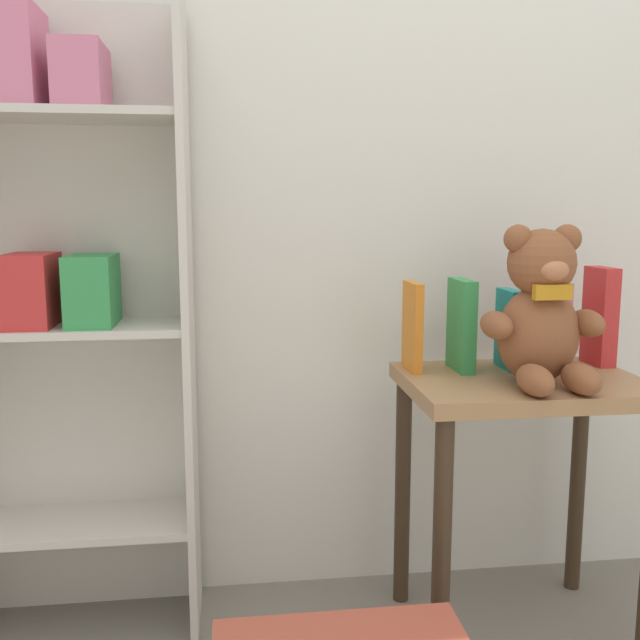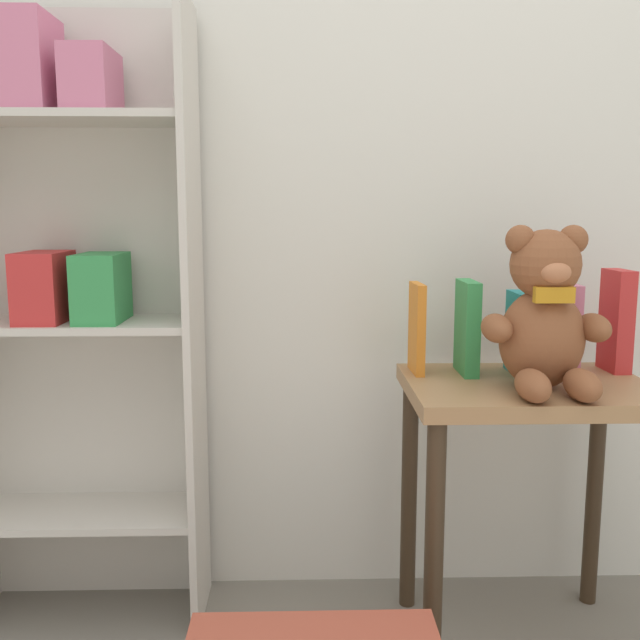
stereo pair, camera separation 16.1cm
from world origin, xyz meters
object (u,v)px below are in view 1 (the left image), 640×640
(display_table, at_px, (521,428))
(book_standing_orange, at_px, (411,327))
(book_standing_teal, at_px, (509,329))
(bookshelf_side, at_px, (66,289))
(book_standing_pink, at_px, (554,324))
(teddy_bear, at_px, (542,313))
(book_standing_red, at_px, (600,316))
(book_standing_green, at_px, (461,325))

(display_table, distance_m, book_standing_orange, 0.35)
(book_standing_teal, bearing_deg, bookshelf_side, 175.30)
(bookshelf_side, bearing_deg, book_standing_teal, -5.11)
(book_standing_orange, bearing_deg, book_standing_teal, -4.57)
(bookshelf_side, relative_size, book_standing_pink, 7.08)
(teddy_bear, distance_m, book_standing_orange, 0.30)
(book_standing_red, bearing_deg, book_standing_orange, 178.13)
(teddy_bear, relative_size, book_standing_red, 1.45)
(teddy_bear, xyz_separation_m, book_standing_teal, (-0.01, 0.16, -0.06))
(display_table, height_order, book_standing_green, book_standing_green)
(bookshelf_side, distance_m, book_standing_orange, 0.82)
(bookshelf_side, distance_m, display_table, 1.11)
(book_standing_teal, bearing_deg, book_standing_green, -179.32)
(book_standing_teal, xyz_separation_m, book_standing_red, (0.24, 0.02, 0.03))
(teddy_bear, height_order, book_standing_orange, teddy_bear)
(teddy_bear, relative_size, book_standing_teal, 1.83)
(book_standing_orange, height_order, book_standing_teal, book_standing_orange)
(book_standing_orange, relative_size, book_standing_green, 0.97)
(book_standing_orange, distance_m, book_standing_pink, 0.36)
(book_standing_green, xyz_separation_m, book_standing_red, (0.36, 0.02, 0.01))
(display_table, distance_m, book_standing_pink, 0.28)
(display_table, xyz_separation_m, book_standing_red, (0.24, 0.11, 0.24))
(book_standing_teal, bearing_deg, book_standing_pink, 5.66)
(teddy_bear, relative_size, book_standing_orange, 1.66)
(book_standing_orange, relative_size, book_standing_red, 0.88)
(teddy_bear, distance_m, book_standing_pink, 0.21)
(book_standing_orange, relative_size, book_standing_teal, 1.10)
(display_table, relative_size, book_standing_green, 2.89)
(bookshelf_side, xyz_separation_m, book_standing_teal, (1.05, -0.09, -0.10))
(book_standing_green, xyz_separation_m, book_standing_pink, (0.24, 0.01, -0.00))
(display_table, bearing_deg, teddy_bear, -83.45)
(book_standing_orange, bearing_deg, book_standing_green, -7.64)
(bookshelf_side, height_order, book_standing_teal, bookshelf_side)
(bookshelf_side, xyz_separation_m, display_table, (1.05, -0.19, -0.32))
(book_standing_pink, bearing_deg, teddy_bear, -121.44)
(book_standing_red, bearing_deg, bookshelf_side, 174.20)
(book_standing_orange, bearing_deg, book_standing_red, -1.29)
(display_table, bearing_deg, bookshelf_side, 169.93)
(book_standing_green, bearing_deg, book_standing_teal, 0.60)
(book_standing_pink, relative_size, book_standing_red, 0.87)
(bookshelf_side, distance_m, book_standing_teal, 1.06)
(bookshelf_side, distance_m, book_standing_red, 1.29)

